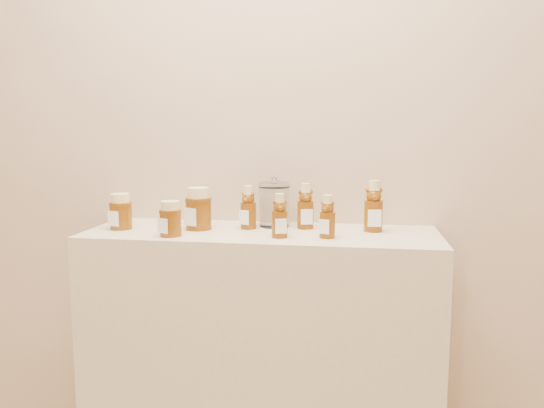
% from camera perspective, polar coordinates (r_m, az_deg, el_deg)
% --- Properties ---
extents(wall_back, '(3.50, 0.02, 2.70)m').
position_cam_1_polar(wall_back, '(1.98, -0.17, 11.04)').
color(wall_back, tan).
rests_on(wall_back, ground).
extents(display_table, '(1.20, 0.40, 0.90)m').
position_cam_1_polar(display_table, '(1.95, -1.14, -16.08)').
color(display_table, '#C3B18F').
rests_on(display_table, ground).
extents(bear_bottle_back_left, '(0.07, 0.07, 0.17)m').
position_cam_1_polar(bear_bottle_back_left, '(1.85, -2.58, -0.05)').
color(bear_bottle_back_left, '#592A07').
rests_on(bear_bottle_back_left, display_table).
extents(bear_bottle_back_mid, '(0.07, 0.07, 0.18)m').
position_cam_1_polar(bear_bottle_back_mid, '(1.86, 3.63, 0.10)').
color(bear_bottle_back_mid, '#592A07').
rests_on(bear_bottle_back_mid, display_table).
extents(bear_bottle_back_right, '(0.07, 0.07, 0.20)m').
position_cam_1_polar(bear_bottle_back_right, '(1.83, 10.87, 0.14)').
color(bear_bottle_back_right, '#592A07').
rests_on(bear_bottle_back_right, display_table).
extents(bear_bottle_front_left, '(0.07, 0.07, 0.16)m').
position_cam_1_polar(bear_bottle_front_left, '(1.70, 0.83, -0.93)').
color(bear_bottle_front_left, '#592A07').
rests_on(bear_bottle_front_left, display_table).
extents(bear_bottle_front_right, '(0.07, 0.07, 0.16)m').
position_cam_1_polar(bear_bottle_front_right, '(1.70, 5.99, -1.04)').
color(bear_bottle_front_right, '#592A07').
rests_on(bear_bottle_front_right, display_table).
extents(honey_jar_left, '(0.10, 0.10, 0.12)m').
position_cam_1_polar(honey_jar_left, '(1.92, -15.95, -0.77)').
color(honey_jar_left, '#592A07').
rests_on(honey_jar_left, display_table).
extents(honey_jar_back, '(0.12, 0.12, 0.15)m').
position_cam_1_polar(honey_jar_back, '(1.86, -7.91, -0.49)').
color(honey_jar_back, '#592A07').
rests_on(honey_jar_back, display_table).
extents(honey_jar_front, '(0.10, 0.10, 0.12)m').
position_cam_1_polar(honey_jar_front, '(1.76, -10.87, -1.56)').
color(honey_jar_front, '#592A07').
rests_on(honey_jar_front, display_table).
extents(glass_canister, '(0.13, 0.13, 0.17)m').
position_cam_1_polar(glass_canister, '(1.89, 0.24, 0.15)').
color(glass_canister, white).
rests_on(glass_canister, display_table).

